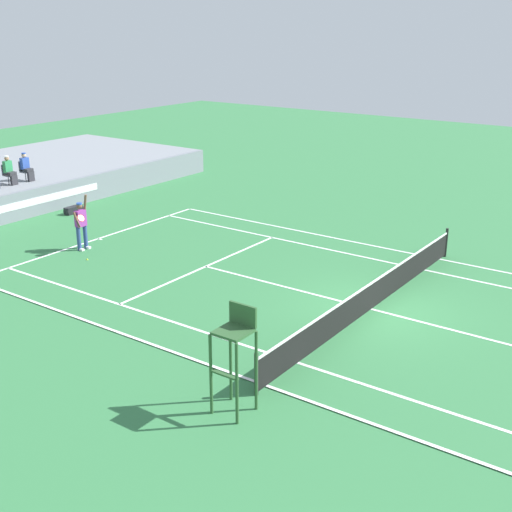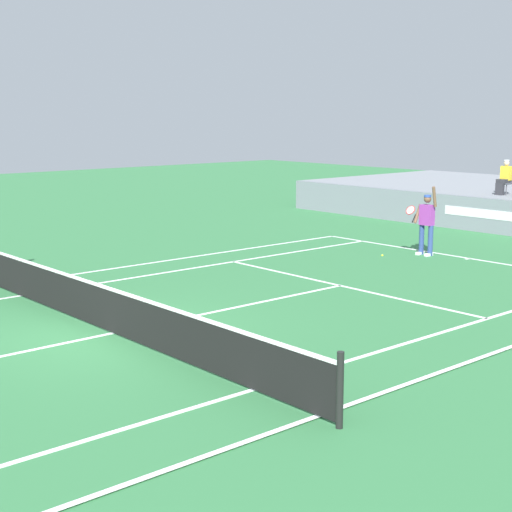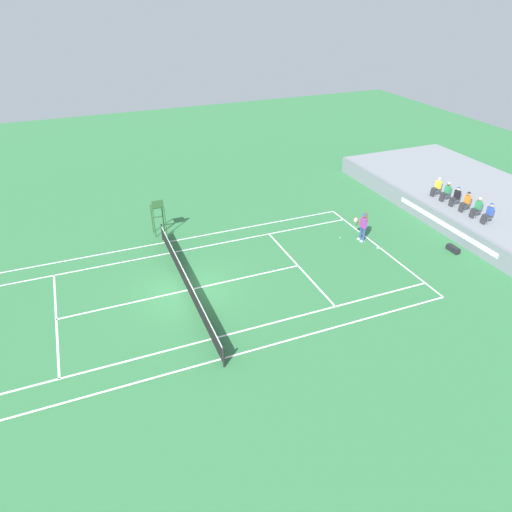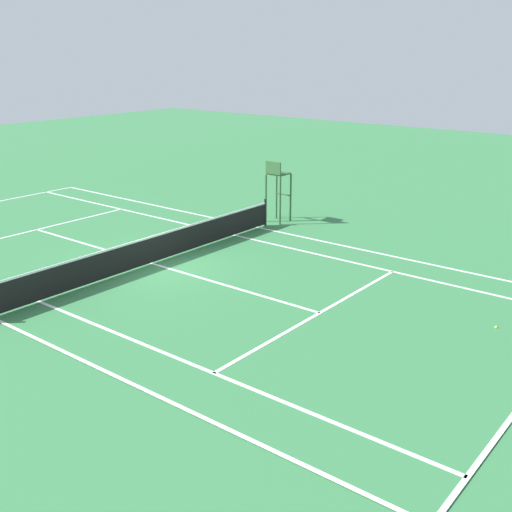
{
  "view_description": "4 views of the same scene",
  "coord_description": "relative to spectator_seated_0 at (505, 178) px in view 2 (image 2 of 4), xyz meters",
  "views": [
    {
      "loc": [
        -17.07,
        -7.93,
        8.15
      ],
      "look_at": [
        -0.36,
        3.99,
        1.0
      ],
      "focal_mm": 47.53,
      "sensor_mm": 36.0,
      "label": 1
    },
    {
      "loc": [
        12.66,
        -7.32,
        4.17
      ],
      "look_at": [
        -0.36,
        3.99,
        1.0
      ],
      "focal_mm": 54.58,
      "sensor_mm": 36.0,
      "label": 2
    },
    {
      "loc": [
        19.52,
        -4.08,
        13.79
      ],
      "look_at": [
        -0.36,
        3.99,
        1.0
      ],
      "focal_mm": 32.33,
      "sensor_mm": 36.0,
      "label": 3
    },
    {
      "loc": [
        12.89,
        14.54,
        6.57
      ],
      "look_at": [
        -0.36,
        3.99,
        1.0
      ],
      "focal_mm": 44.27,
      "sensor_mm": 36.0,
      "label": 4
    }
  ],
  "objects": [
    {
      "name": "ground_plane",
      "position": [
        2.88,
        -18.23,
        -1.84
      ],
      "size": [
        80.0,
        80.0,
        0.0
      ],
      "primitive_type": "plane",
      "color": "#337542"
    },
    {
      "name": "tennis_ball",
      "position": [
        0.94,
        -7.92,
        -1.8
      ],
      "size": [
        0.07,
        0.07,
        0.07
      ],
      "primitive_type": "sphere",
      "color": "#D1E533",
      "rests_on": "ground"
    },
    {
      "name": "tennis_player",
      "position": [
        1.68,
        -6.86,
        -0.84
      ],
      "size": [
        0.76,
        0.62,
        2.08
      ],
      "color": "navy",
      "rests_on": "ground"
    },
    {
      "name": "court",
      "position": [
        2.88,
        -18.23,
        -1.83
      ],
      "size": [
        11.08,
        23.88,
        0.03
      ],
      "color": "#337542",
      "rests_on": "ground"
    },
    {
      "name": "net",
      "position": [
        2.88,
        -18.23,
        -1.32
      ],
      "size": [
        11.98,
        0.1,
        1.07
      ],
      "color": "black",
      "rests_on": "ground"
    },
    {
      "name": "spectator_seated_0",
      "position": [
        0.0,
        0.0,
        0.0
      ],
      "size": [
        0.44,
        0.6,
        1.27
      ],
      "color": "#474C56",
      "rests_on": "bleacher_platform"
    }
  ]
}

